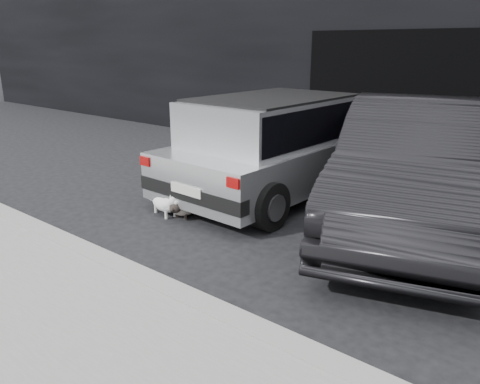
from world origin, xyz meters
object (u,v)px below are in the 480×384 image
Objects in this scene: cat_siamese at (186,206)px; cat_white at (166,203)px; second_car at (416,165)px; silver_hatchback at (277,141)px.

cat_white reaches higher than cat_siamese.
cat_siamese is 1.09× the size of cat_white.
cat_siamese is at bearing -163.91° from second_car.
second_car reaches higher than cat_siamese.
silver_hatchback is 1.91m from cat_siamese.
cat_white is (-0.56, -1.92, -0.67)m from silver_hatchback.
silver_hatchback is 0.85× the size of second_car.
cat_siamese is at bearing 141.04° from cat_white.
cat_white is at bearing -163.65° from second_car.
silver_hatchback is at bearing -108.99° from cat_siamese.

